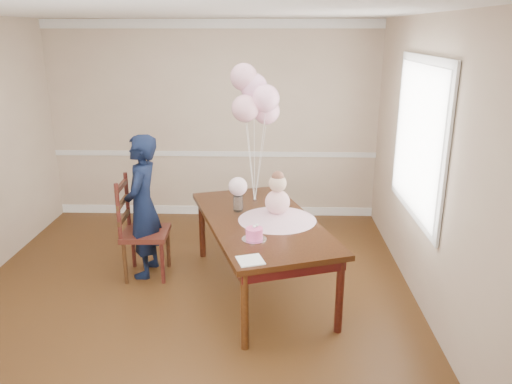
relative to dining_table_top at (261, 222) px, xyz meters
The scene contains 49 objects.
floor 1.07m from the dining_table_top, 155.73° to the right, with size 4.50×5.00×0.00m, color #37200D.
ceiling 2.11m from the dining_table_top, 155.73° to the right, with size 4.50×5.00×0.02m, color white.
wall_back 2.37m from the dining_table_top, 107.91° to the left, with size 4.50×0.02×2.70m, color tan.
wall_front 2.97m from the dining_table_top, 104.05° to the right, with size 4.50×0.02×2.70m, color tan.
wall_right 1.69m from the dining_table_top, 11.63° to the right, with size 0.02×5.00×2.70m, color tan.
chair_rail_trim 2.29m from the dining_table_top, 107.99° to the left, with size 4.50×0.02×0.07m, color silver.
crown_molding 2.97m from the dining_table_top, 107.99° to the left, with size 4.50×0.02×0.12m, color white.
baseboard_trim 2.38m from the dining_table_top, 107.99° to the left, with size 4.50×0.02×0.12m, color white.
window_frame 1.74m from the dining_table_top, ahead, with size 0.02×1.66×1.56m, color silver.
window_blinds 1.72m from the dining_table_top, ahead, with size 0.01×1.50×1.40m, color white.
dining_table_top is the anchor object (origin of this frame).
table_apron 0.08m from the dining_table_top, ahead, with size 0.92×1.93×0.10m, color black.
table_leg_fl 1.10m from the dining_table_top, 96.11° to the right, with size 0.07×0.07×0.71m, color black.
table_leg_fr 1.10m from the dining_table_top, 47.03° to the right, with size 0.07×0.07×0.71m, color black.
table_leg_bl 1.10m from the dining_table_top, 132.97° to the left, with size 0.07×0.07×0.71m, color black.
table_leg_br 1.10m from the dining_table_top, 83.89° to the left, with size 0.07×0.07×0.71m, color black.
baby_skirt 0.18m from the dining_table_top, ahead, with size 0.77×0.77×0.10m, color #DEA4B9.
baby_torso 0.26m from the dining_table_top, ahead, with size 0.24×0.24×0.24m, color #FFA1CE.
baby_head 0.43m from the dining_table_top, ahead, with size 0.17×0.17×0.17m, color beige.
baby_hair 0.49m from the dining_table_top, ahead, with size 0.12×0.12×0.12m, color brown.
cake_platter 0.50m from the dining_table_top, 95.53° to the right, with size 0.22×0.22×0.01m, color #B9B9BD.
birthday_cake 0.51m from the dining_table_top, 95.53° to the right, with size 0.15×0.15×0.10m, color #FF509E.
cake_flower_a 0.52m from the dining_table_top, 95.53° to the right, with size 0.03×0.03×0.03m, color white.
cake_flower_b 0.49m from the dining_table_top, 93.14° to the right, with size 0.03×0.03×0.03m, color white.
rose_vase_near 0.36m from the dining_table_top, 135.00° to the left, with size 0.10×0.10×0.16m, color silver.
roses_near 0.45m from the dining_table_top, 135.00° to the left, with size 0.19×0.19×0.19m, color silver.
napkin 0.94m from the dining_table_top, 93.95° to the right, with size 0.20×0.20×0.01m, color white.
balloon_weight 0.57m from the dining_table_top, 98.13° to the left, with size 0.04×0.04×0.02m, color #B4B4B9.
balloon_a 1.18m from the dining_table_top, 108.43° to the left, with size 0.29×0.29×0.29m, color #E6A3B0.
balloon_b 1.27m from the dining_table_top, 86.63° to the left, with size 0.29×0.29×0.29m, color #FFB4D2.
balloon_c 1.42m from the dining_table_top, 97.97° to the left, with size 0.29×0.29×0.29m, color #E5A2C5.
balloon_d 1.51m from the dining_table_top, 106.72° to the left, with size 0.29×0.29×0.29m, color #D899AA.
balloon_e 1.21m from the dining_table_top, 86.79° to the left, with size 0.29×0.29×0.29m, color #FFB4D0.
balloon_ribbon_a 0.73m from the dining_table_top, 103.24° to the left, with size 0.00×0.00×0.86m, color white.
balloon_ribbon_b 0.76m from the dining_table_top, 92.48° to the left, with size 0.00×0.00×0.96m, color white.
balloon_ribbon_c 0.84m from the dining_table_top, 98.04° to the left, with size 0.00×0.00×1.06m, color white.
balloon_ribbon_d 0.88m from the dining_table_top, 102.81° to the left, with size 0.00×0.00×1.16m, color white.
balloon_ribbon_e 0.76m from the dining_table_top, 91.91° to the left, with size 0.00×0.00×0.80m, color silver.
dining_chair_seat 1.29m from the dining_table_top, 167.74° to the left, with size 0.48×0.48×0.05m, color #3E1711.
chair_leg_fl 1.51m from the dining_table_top, behind, with size 0.04×0.04×0.47m, color #351D0E.
chair_leg_fr 1.15m from the dining_table_top, behind, with size 0.04×0.04×0.47m, color #3B1310.
chair_leg_bl 1.59m from the dining_table_top, 162.48° to the left, with size 0.04×0.04×0.47m, color #39130F.
chair_leg_br 1.26m from the dining_table_top, 155.80° to the left, with size 0.04×0.04×0.47m, color #32190D.
chair_back_post_l 1.45m from the dining_table_top, behind, with size 0.04×0.04×0.61m, color #3B1410.
chair_back_post_r 1.53m from the dining_table_top, 162.76° to the left, with size 0.04×0.04×0.61m, color #34110E.
chair_slat_low 1.48m from the dining_table_top, 169.90° to the left, with size 0.03×0.43×0.05m, color #331C0D.
chair_slat_mid 1.48m from the dining_table_top, 169.90° to the left, with size 0.03×0.43×0.05m, color #3A210F.
chair_slat_top 1.50m from the dining_table_top, 169.90° to the left, with size 0.03×0.43×0.05m, color #37150F.
woman 1.29m from the dining_table_top, 166.11° to the left, with size 0.56×0.37×1.54m, color black.
Camera 1 is at (0.81, -4.29, 2.55)m, focal length 35.00 mm.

